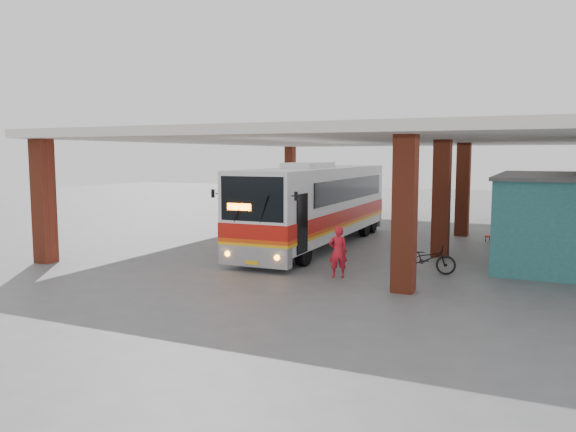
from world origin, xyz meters
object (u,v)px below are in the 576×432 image
Objects in this scene: coach_bus at (317,205)px; pedestrian at (338,252)px; motorcycle at (426,259)px; red_chair at (494,233)px.

coach_bus is 7.50× the size of pedestrian.
motorcycle is 2.17× the size of red_chair.
red_chair is (3.83, 9.52, -0.41)m from pedestrian.
motorcycle is at bearing -169.84° from pedestrian.
coach_bus is at bearing -128.14° from red_chair.
pedestrian is (-2.40, -1.72, 0.32)m from motorcycle.
red_chair is at bearing -137.41° from pedestrian.
coach_bus is at bearing -87.62° from pedestrian.
motorcycle is at bearing -80.60° from red_chair.
motorcycle is 2.97m from pedestrian.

